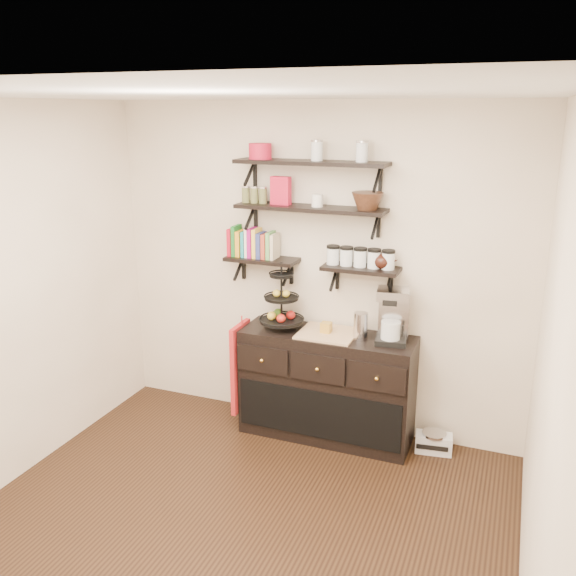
# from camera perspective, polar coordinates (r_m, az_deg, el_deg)

# --- Properties ---
(floor) EXTENTS (3.50, 3.50, 0.00)m
(floor) POSITION_cam_1_polar(r_m,az_deg,el_deg) (4.18, -6.20, -22.69)
(floor) COLOR black
(floor) RESTS_ON ground
(ceiling) EXTENTS (3.50, 3.50, 0.02)m
(ceiling) POSITION_cam_1_polar(r_m,az_deg,el_deg) (3.25, -7.73, 17.55)
(ceiling) COLOR white
(ceiling) RESTS_ON back_wall
(back_wall) EXTENTS (3.50, 0.02, 2.70)m
(back_wall) POSITION_cam_1_polar(r_m,az_deg,el_deg) (5.02, 2.53, 1.65)
(back_wall) COLOR white
(back_wall) RESTS_ON ground
(right_wall) EXTENTS (0.02, 3.50, 2.70)m
(right_wall) POSITION_cam_1_polar(r_m,az_deg,el_deg) (3.13, 23.15, -9.14)
(right_wall) COLOR white
(right_wall) RESTS_ON ground
(shelf_top) EXTENTS (1.20, 0.27, 0.23)m
(shelf_top) POSITION_cam_1_polar(r_m,az_deg,el_deg) (4.75, 2.14, 11.61)
(shelf_top) COLOR black
(shelf_top) RESTS_ON back_wall
(shelf_mid) EXTENTS (1.20, 0.27, 0.23)m
(shelf_mid) POSITION_cam_1_polar(r_m,az_deg,el_deg) (4.79, 2.09, 7.44)
(shelf_mid) COLOR black
(shelf_mid) RESTS_ON back_wall
(shelf_low_left) EXTENTS (0.60, 0.25, 0.23)m
(shelf_low_left) POSITION_cam_1_polar(r_m,az_deg,el_deg) (5.04, -2.43, 2.63)
(shelf_low_left) COLOR black
(shelf_low_left) RESTS_ON back_wall
(shelf_low_right) EXTENTS (0.60, 0.25, 0.23)m
(shelf_low_right) POSITION_cam_1_polar(r_m,az_deg,el_deg) (4.77, 6.85, 1.74)
(shelf_low_right) COLOR black
(shelf_low_right) RESTS_ON back_wall
(cookbooks) EXTENTS (0.40, 0.15, 0.26)m
(cookbooks) POSITION_cam_1_polar(r_m,az_deg,el_deg) (5.04, -3.15, 4.21)
(cookbooks) COLOR #B21026
(cookbooks) RESTS_ON shelf_low_left
(glass_canisters) EXTENTS (0.54, 0.10, 0.13)m
(glass_canisters) POSITION_cam_1_polar(r_m,az_deg,el_deg) (4.75, 6.76, 2.76)
(glass_canisters) COLOR silver
(glass_canisters) RESTS_ON shelf_low_right
(sideboard) EXTENTS (1.40, 0.50, 0.92)m
(sideboard) POSITION_cam_1_polar(r_m,az_deg,el_deg) (5.06, 3.64, -9.08)
(sideboard) COLOR black
(sideboard) RESTS_ON floor
(fruit_stand) EXTENTS (0.36, 0.36, 0.53)m
(fruit_stand) POSITION_cam_1_polar(r_m,az_deg,el_deg) (4.95, -0.56, -1.75)
(fruit_stand) COLOR black
(fruit_stand) RESTS_ON sideboard
(candle) EXTENTS (0.08, 0.08, 0.08)m
(candle) POSITION_cam_1_polar(r_m,az_deg,el_deg) (4.87, 3.59, -3.70)
(candle) COLOR #B28329
(candle) RESTS_ON sideboard
(coffee_maker) EXTENTS (0.26, 0.26, 0.43)m
(coffee_maker) POSITION_cam_1_polar(r_m,az_deg,el_deg) (4.73, 9.77, -2.63)
(coffee_maker) COLOR black
(coffee_maker) RESTS_ON sideboard
(thermal_carafe) EXTENTS (0.11, 0.11, 0.22)m
(thermal_carafe) POSITION_cam_1_polar(r_m,az_deg,el_deg) (4.76, 6.81, -3.58)
(thermal_carafe) COLOR silver
(thermal_carafe) RESTS_ON sideboard
(apron) EXTENTS (0.04, 0.33, 0.76)m
(apron) POSITION_cam_1_polar(r_m,az_deg,el_deg) (5.19, -4.45, -7.35)
(apron) COLOR #A12111
(apron) RESTS_ON sideboard
(radio) EXTENTS (0.30, 0.21, 0.17)m
(radio) POSITION_cam_1_polar(r_m,az_deg,el_deg) (5.12, 13.47, -13.86)
(radio) COLOR silver
(radio) RESTS_ON floor
(recipe_box) EXTENTS (0.17, 0.08, 0.22)m
(recipe_box) POSITION_cam_1_polar(r_m,az_deg,el_deg) (4.85, -0.68, 9.10)
(recipe_box) COLOR red
(recipe_box) RESTS_ON shelf_mid
(walnut_bowl) EXTENTS (0.24, 0.24, 0.13)m
(walnut_bowl) POSITION_cam_1_polar(r_m,az_deg,el_deg) (4.64, 7.44, 8.07)
(walnut_bowl) COLOR black
(walnut_bowl) RESTS_ON shelf_mid
(ramekins) EXTENTS (0.09, 0.09, 0.10)m
(ramekins) POSITION_cam_1_polar(r_m,az_deg,el_deg) (4.76, 2.76, 8.18)
(ramekins) COLOR white
(ramekins) RESTS_ON shelf_mid
(teapot) EXTENTS (0.19, 0.15, 0.14)m
(teapot) POSITION_cam_1_polar(r_m,az_deg,el_deg) (4.71, 8.85, 2.61)
(teapot) COLOR black
(teapot) RESTS_ON shelf_low_right
(red_pot) EXTENTS (0.18, 0.18, 0.12)m
(red_pot) POSITION_cam_1_polar(r_m,az_deg,el_deg) (4.89, -2.62, 12.67)
(red_pot) COLOR red
(red_pot) RESTS_ON shelf_top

